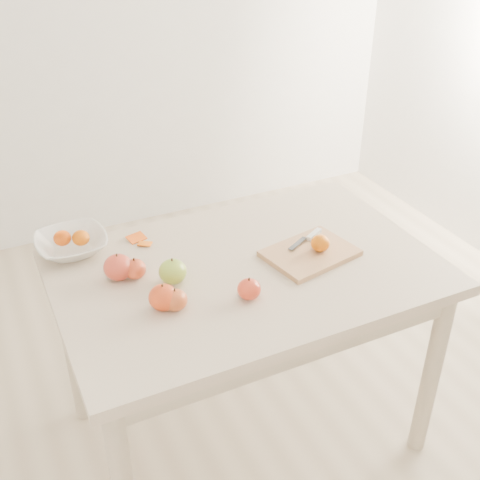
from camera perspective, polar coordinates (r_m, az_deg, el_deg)
name	(u,v)px	position (r m, az deg, el deg)	size (l,w,h in m)	color
ground	(246,429)	(2.41, 0.54, -17.44)	(3.50, 3.50, 0.00)	#C6B293
table	(247,291)	(1.97, 0.63, -4.88)	(1.20, 0.80, 0.75)	beige
cutting_board	(310,253)	(1.97, 6.65, -1.25)	(0.28, 0.21, 0.02)	tan
board_tangerine	(320,243)	(1.96, 7.62, -0.30)	(0.06, 0.06, 0.05)	#C85907
fruit_bowl	(72,244)	(2.05, -15.66, -0.40)	(0.23, 0.23, 0.06)	white
bowl_tangerine_near	(62,238)	(2.04, -16.50, 0.18)	(0.06, 0.06, 0.05)	#CA3E07
bowl_tangerine_far	(81,238)	(2.02, -14.86, 0.20)	(0.06, 0.06, 0.05)	#D05307
orange_peel_a	(137,239)	(2.08, -9.78, 0.11)	(0.06, 0.04, 0.00)	#E35410
orange_peel_b	(145,244)	(2.05, -9.01, -0.41)	(0.04, 0.04, 0.00)	orange
paring_knife	(311,236)	(2.04, 6.77, 0.39)	(0.16, 0.08, 0.01)	silver
apple_green	(173,272)	(1.83, -6.40, -2.99)	(0.09, 0.09, 0.08)	olive
apple_red_c	(175,300)	(1.73, -6.16, -5.67)	(0.07, 0.07, 0.06)	#9F2C1A
apple_red_a	(118,267)	(1.87, -11.48, -2.54)	(0.09, 0.09, 0.08)	#A3111A
apple_red_d	(163,297)	(1.73, -7.28, -5.42)	(0.09, 0.09, 0.08)	#A41E0D
apple_red_e	(249,289)	(1.76, 0.87, -4.68)	(0.07, 0.07, 0.06)	maroon
apple_red_b	(135,269)	(1.87, -9.94, -2.72)	(0.07, 0.07, 0.06)	#A81E1B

